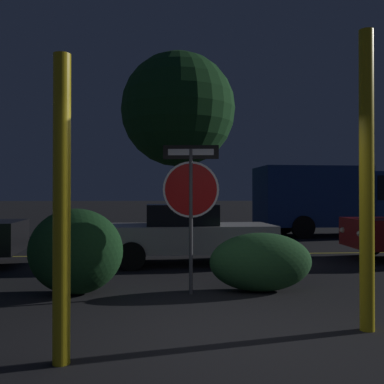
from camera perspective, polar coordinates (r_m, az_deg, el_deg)
name	(u,v)px	position (r m, az deg, el deg)	size (l,w,h in m)	color
ground_plane	(230,338)	(4.96, 5.14, -18.82)	(260.00, 260.00, 0.00)	black
road_center_stripe	(188,255)	(11.42, -0.56, -8.34)	(33.70, 0.12, 0.01)	gold
stop_sign	(191,190)	(6.78, -0.15, 0.32)	(0.89, 0.12, 2.36)	#4C4C51
yellow_pole_left	(62,208)	(4.16, -16.98, -2.10)	(0.16, 0.16, 2.88)	yellow
yellow_pole_right	(367,180)	(5.36, 22.26, 1.53)	(0.17, 0.17, 3.49)	yellow
hedge_bush_1	(76,251)	(7.08, -15.23, -7.63)	(1.48, 1.05, 1.36)	#19421E
hedge_bush_2	(261,262)	(7.14, 9.17, -9.20)	(1.69, 0.82, 0.96)	#285B2D
passing_car_2	(185,234)	(9.87, -0.89, -5.58)	(4.07, 1.85, 1.36)	silver
delivery_truck	(345,197)	(17.87, 19.71, -0.60)	(6.67, 2.56, 2.68)	navy
tree_0	(178,110)	(18.15, -1.86, 10.89)	(4.75, 4.75, 7.53)	#422D1E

